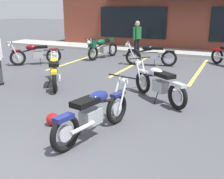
{
  "coord_description": "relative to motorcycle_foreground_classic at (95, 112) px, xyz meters",
  "views": [
    {
      "loc": [
        2.57,
        -2.32,
        2.31
      ],
      "look_at": [
        0.12,
        3.03,
        0.55
      ],
      "focal_mm": 44.52,
      "sensor_mm": 36.0,
      "label": 1
    }
  ],
  "objects": [
    {
      "name": "helmet_on_pavement",
      "position": [
        -1.0,
        0.06,
        -0.33
      ],
      "size": [
        0.26,
        0.26,
        0.26
      ],
      "color": "#B71414",
      "rests_on": "ground_plane"
    },
    {
      "name": "motorcycle_foreground_classic",
      "position": [
        0.0,
        0.0,
        0.0
      ],
      "size": [
        0.79,
        2.09,
        0.98
      ],
      "color": "black",
      "rests_on": "ground_plane"
    },
    {
      "name": "motorcycle_silver_naked",
      "position": [
        -0.96,
        6.61,
        0.0
      ],
      "size": [
        2.08,
        0.86,
        0.98
      ],
      "color": "black",
      "rests_on": "ground_plane"
    },
    {
      "name": "motorcycle_green_cafe_racer",
      "position": [
        0.52,
        2.46,
        0.0
      ],
      "size": [
        1.78,
        1.5,
        0.98
      ],
      "color": "black",
      "rests_on": "ground_plane"
    },
    {
      "name": "motorcycle_red_sportbike",
      "position": [
        -5.34,
        4.85,
        0.0
      ],
      "size": [
        1.68,
        1.62,
        0.98
      ],
      "color": "black",
      "rests_on": "ground_plane"
    },
    {
      "name": "motorcycle_black_cruiser",
      "position": [
        -2.7,
        2.52,
        0.0
      ],
      "size": [
        1.44,
        1.82,
        0.98
      ],
      "color": "black",
      "rests_on": "ground_plane"
    },
    {
      "name": "painted_stall_lines",
      "position": [
        -0.31,
        6.49,
        -0.46
      ],
      "size": [
        8.04,
        4.8,
        0.01
      ],
      "color": "#DBCC4C",
      "rests_on": "ground_plane"
    },
    {
      "name": "motorcycle_orange_scrambler",
      "position": [
        -3.48,
        7.24,
        0.07
      ],
      "size": [
        0.81,
        2.08,
        0.98
      ],
      "color": "black",
      "rests_on": "ground_plane"
    },
    {
      "name": "ground_plane",
      "position": [
        -0.31,
        2.0,
        -0.46
      ],
      "size": [
        80.0,
        80.0,
        0.0
      ],
      "primitive_type": "plane",
      "color": "#47474C"
    },
    {
      "name": "brick_storefront_building",
      "position": [
        -0.3,
        14.1,
        1.32
      ],
      "size": [
        15.38,
        7.24,
        3.57
      ],
      "color": "brown",
      "rests_on": "ground_plane"
    },
    {
      "name": "sidewalk_kerb",
      "position": [
        -0.31,
        10.09,
        -0.39
      ],
      "size": [
        22.0,
        1.8,
        0.14
      ],
      "primitive_type": "cube",
      "color": "#A8A59E",
      "rests_on": "ground_plane"
    },
    {
      "name": "person_by_back_row",
      "position": [
        -2.2,
        8.46,
        0.49
      ],
      "size": [
        0.36,
        0.6,
        1.68
      ],
      "color": "black",
      "rests_on": "ground_plane"
    }
  ]
}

